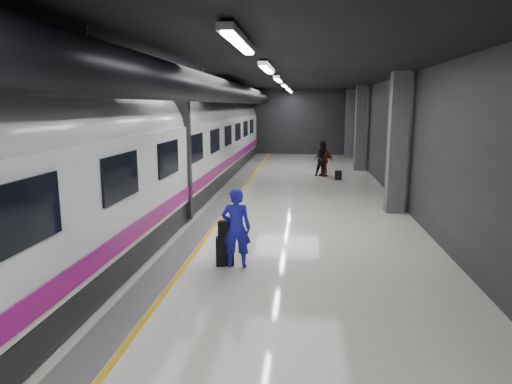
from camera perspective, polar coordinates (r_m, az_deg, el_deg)
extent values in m
plane|color=silver|center=(13.58, -0.87, -3.95)|extent=(40.00, 40.00, 0.00)
cube|color=black|center=(13.18, -0.93, 15.34)|extent=(10.00, 40.00, 0.02)
cube|color=#28282B|center=(33.10, 3.36, 8.66)|extent=(10.00, 0.02, 4.50)
cube|color=#28282B|center=(14.66, -20.77, 5.38)|extent=(0.02, 40.00, 4.50)
cube|color=#28282B|center=(13.53, 20.71, 4.99)|extent=(0.02, 40.00, 4.50)
cube|color=slate|center=(13.80, -6.45, -3.75)|extent=(0.65, 39.80, 0.01)
cube|color=yellow|center=(13.72, -4.82, -3.80)|extent=(0.10, 39.80, 0.01)
cylinder|color=black|center=(13.37, -6.60, 12.84)|extent=(0.80, 38.00, 0.80)
cube|color=silver|center=(7.17, -2.07, 18.38)|extent=(0.22, 2.60, 0.10)
cube|color=silver|center=(12.12, 1.39, 15.26)|extent=(0.22, 2.60, 0.10)
cube|color=silver|center=(17.10, 2.82, 13.94)|extent=(0.22, 2.60, 0.10)
cube|color=silver|center=(22.08, 3.59, 13.21)|extent=(0.22, 2.60, 0.10)
cube|color=silver|center=(27.07, 4.08, 12.75)|extent=(0.22, 2.60, 0.10)
cube|color=silver|center=(31.07, 4.35, 12.48)|extent=(0.22, 2.60, 0.10)
cube|color=#515154|center=(15.37, 17.23, 5.81)|extent=(0.55, 0.55, 4.50)
cube|color=#515154|center=(25.24, 12.92, 7.77)|extent=(0.55, 0.55, 4.50)
cube|color=#515154|center=(31.20, 11.64, 8.34)|extent=(0.55, 0.55, 4.50)
cube|color=black|center=(14.25, -13.97, -2.12)|extent=(2.80, 38.00, 0.60)
cube|color=white|center=(14.01, -14.22, 3.47)|extent=(2.90, 38.00, 2.20)
cylinder|color=white|center=(13.93, -14.41, 7.35)|extent=(2.80, 38.00, 2.80)
cube|color=#930D6B|center=(13.70, -8.29, 0.14)|extent=(0.04, 38.00, 0.35)
cube|color=black|center=(13.99, -14.27, 4.49)|extent=(3.05, 0.25, 3.80)
cube|color=black|center=(6.20, -27.12, -2.51)|extent=(0.05, 1.60, 0.85)
cube|color=black|center=(8.82, -16.53, 1.85)|extent=(0.05, 1.60, 0.85)
cube|color=black|center=(11.62, -10.89, 4.15)|extent=(0.05, 1.60, 0.85)
cube|color=black|center=(14.50, -7.44, 5.53)|extent=(0.05, 1.60, 0.85)
cube|color=black|center=(17.42, -5.14, 6.44)|extent=(0.05, 1.60, 0.85)
cube|color=black|center=(20.36, -3.50, 7.08)|extent=(0.05, 1.60, 0.85)
cube|color=black|center=(23.32, -2.27, 7.56)|extent=(0.05, 1.60, 0.85)
cube|color=black|center=(26.29, -1.31, 7.92)|extent=(0.05, 1.60, 0.85)
cube|color=black|center=(29.26, -0.55, 8.21)|extent=(0.05, 1.60, 0.85)
imported|color=#241AC9|center=(9.79, -2.49, -4.52)|extent=(0.65, 0.44, 1.74)
cube|color=black|center=(10.07, -3.92, -7.38)|extent=(0.43, 0.32, 0.63)
cube|color=black|center=(9.89, -3.93, -4.68)|extent=(0.28, 0.15, 0.37)
imported|color=black|center=(22.66, 8.42, 4.14)|extent=(0.97, 0.82, 1.76)
imported|color=maroon|center=(22.82, 8.42, 4.01)|extent=(1.02, 0.83, 1.62)
cube|color=black|center=(21.82, 10.26, 2.08)|extent=(0.34, 0.26, 0.44)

